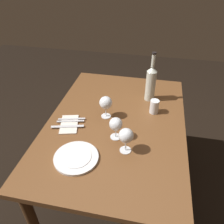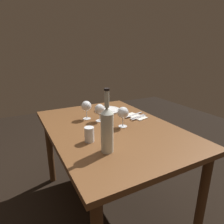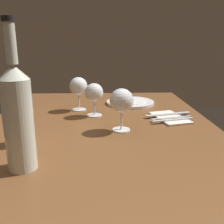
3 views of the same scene
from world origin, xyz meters
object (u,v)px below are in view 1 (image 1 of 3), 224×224
Objects in this scene: wine_glass_left at (116,124)px; wine_bottle at (151,83)px; dinner_plate at (76,157)px; fork_inner at (70,121)px; water_tumbler at (154,107)px; fork_outer at (72,119)px; wine_glass_centre at (126,136)px; folded_napkin at (69,124)px; wine_glass_right at (106,103)px; table_knife at (67,126)px.

wine_glass_left is 0.50m from wine_bottle.
dinner_plate reaches higher than fork_inner.
water_tumbler reaches higher than dinner_plate.
wine_glass_left reaches higher than fork_outer.
wine_glass_centre is at bearing -9.33° from wine_bottle.
wine_bottle is at bearing 126.93° from fork_outer.
wine_bottle reaches higher than fork_inner.
dinner_plate is at bearing -65.90° from wine_glass_centre.
wine_glass_left reaches higher than fork_inner.
fork_inner is 1.00× the size of fork_outer.
wine_glass_centre is at bearing 37.36° from wine_glass_left.
folded_napkin is 1.19× the size of fork_outer.
wine_bottle is 0.20m from water_tumbler.
wine_glass_right reaches higher than wine_glass_left.
water_tumbler is at bearing 110.71° from fork_outer.
table_knife is at bearing 0.00° from fork_outer.
folded_napkin is 0.03m from table_knife.
water_tumbler is (-0.41, 0.14, -0.07)m from wine_glass_centre.
wine_glass_left is at bearing 75.92° from fork_inner.
wine_bottle is at bearing 132.46° from table_knife.
wine_glass_left is 0.92× the size of wine_glass_right.
wine_bottle is 1.50× the size of dinner_plate.
fork_outer is at bearing -67.89° from wine_glass_right.
fork_outer is 0.85× the size of table_knife.
folded_napkin is (0.25, -0.53, -0.04)m from water_tumbler.
water_tumbler is 0.57m from fork_outer.
folded_napkin is (0.14, -0.22, -0.11)m from wine_glass_right.
table_knife is (0.08, 0.00, 0.00)m from fork_outer.
water_tumbler reaches higher than table_knife.
fork_outer reaches higher than folded_napkin.
table_knife is at bearing -62.16° from water_tumbler.
dinner_plate is (0.41, -0.08, -0.10)m from wine_glass_right.
folded_napkin is 1.19× the size of fork_inner.
dinner_plate is at bearing 27.60° from folded_napkin.
fork_outer is at bearing 180.00° from table_knife.
wine_glass_left is 0.29m from dinner_plate.
folded_napkin is at bearing 180.00° from table_knife.
wine_glass_right is 0.34m from water_tumbler.
wine_glass_right is at bearing 112.11° from fork_outer.
water_tumbler is at bearing 142.91° from dinner_plate.
water_tumbler reaches higher than folded_napkin.
dinner_plate is (0.69, -0.35, -0.13)m from wine_bottle.
dinner_plate is at bearing -37.09° from water_tumbler.
wine_glass_centre is 0.43m from table_knife.
wine_glass_left is 0.81× the size of fork_inner.
wine_glass_left is 1.48× the size of water_tumbler.
table_knife is at bearing -47.54° from wine_bottle.
wine_glass_centre reaches higher than dinner_plate.
water_tumbler is 0.58m from fork_inner.
fork_inner is at bearing 180.00° from folded_napkin.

